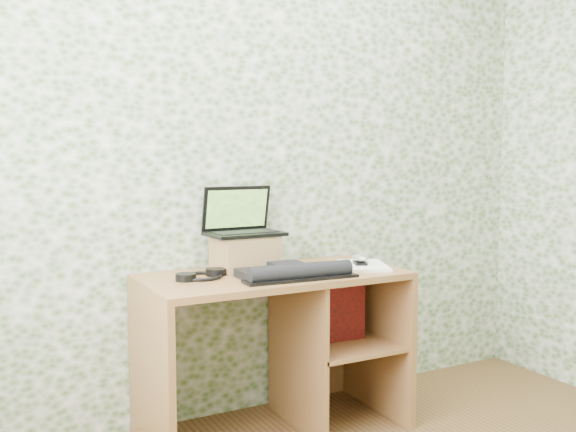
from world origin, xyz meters
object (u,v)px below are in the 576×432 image
laptop (241,223)px  keyboard (294,272)px  desk (286,327)px  riser (245,253)px  notepad (363,265)px

laptop → keyboard: size_ratio=0.67×
desk → riser: (-0.16, 0.12, 0.35)m
laptop → keyboard: bearing=-71.9°
keyboard → notepad: bearing=13.1°
riser → keyboard: riser is taller
riser → notepad: bearing=-20.3°
keyboard → riser: bearing=115.3°
riser → desk: bearing=-36.3°
keyboard → notepad: 0.43m
desk → riser: riser is taller
laptop → riser: bearing=-91.6°
desk → notepad: size_ratio=3.94×
desk → keyboard: keyboard is taller
desk → laptop: 0.53m
desk → riser: bearing=143.7°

